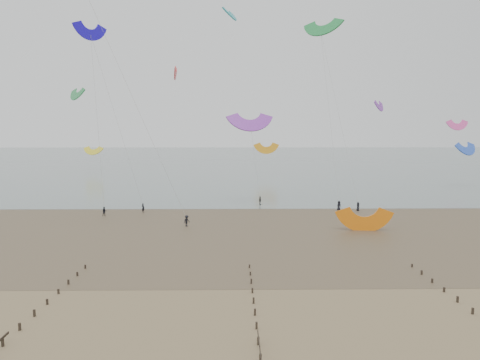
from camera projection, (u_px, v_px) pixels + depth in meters
ground at (207, 310)px, 39.43m from camera, size 500.00×500.00×0.00m
sea_and_shore at (193, 226)px, 73.56m from camera, size 500.00×665.00×0.03m
kitesurfer_lead at (143, 208)px, 85.48m from camera, size 0.75×0.69×1.71m
kitesurfers at (332, 207)px, 86.72m from camera, size 161.04×23.98×1.85m
grounded_kite at (364, 231)px, 70.25m from camera, size 7.69×6.31×3.90m
kites_airborne at (182, 107)px, 131.98m from camera, size 236.44×117.18×37.88m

